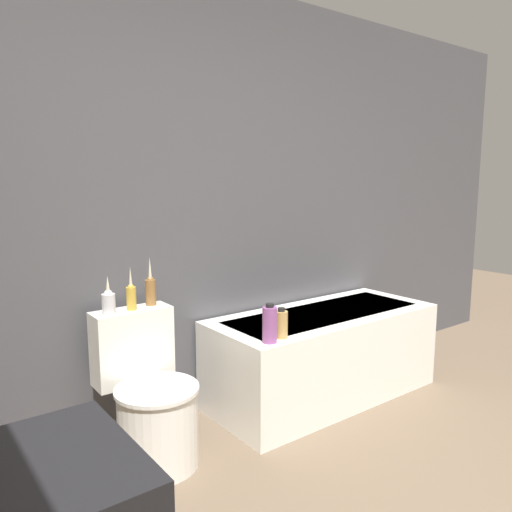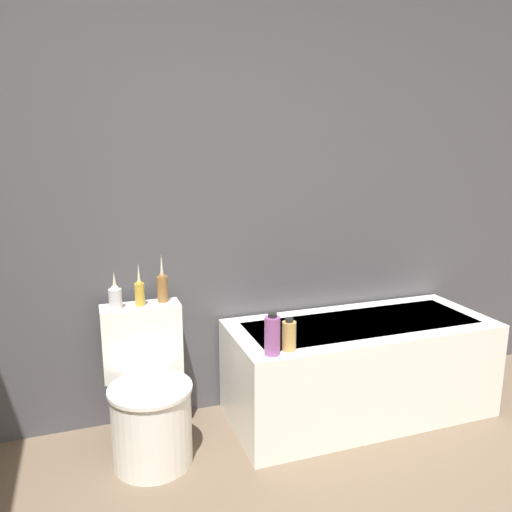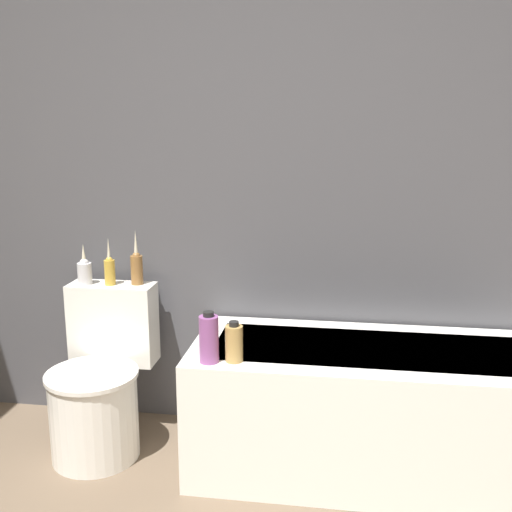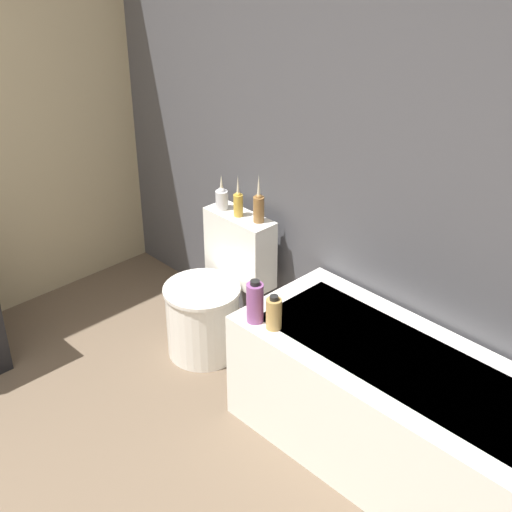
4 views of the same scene
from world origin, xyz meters
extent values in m
cube|color=#4C4C51|center=(0.00, 2.35, 1.30)|extent=(6.40, 0.06, 2.60)
cube|color=white|center=(0.75, 1.97, 0.29)|extent=(1.56, 0.66, 0.58)
cube|color=#B7BCC6|center=(0.75, 1.97, 0.57)|extent=(1.36, 0.46, 0.01)
cylinder|color=white|center=(-0.50, 1.88, 0.20)|extent=(0.40, 0.40, 0.40)
cylinder|color=white|center=(-0.50, 1.88, 0.41)|extent=(0.42, 0.42, 0.02)
cube|color=white|center=(-0.50, 2.16, 0.56)|extent=(0.42, 0.17, 0.40)
cylinder|color=silver|center=(-0.63, 2.15, 0.81)|extent=(0.07, 0.07, 0.11)
sphere|color=silver|center=(-0.63, 2.15, 0.86)|extent=(0.04, 0.04, 0.04)
cone|color=beige|center=(-0.63, 2.15, 0.91)|extent=(0.02, 0.02, 0.09)
cylinder|color=gold|center=(-0.50, 2.16, 0.82)|extent=(0.05, 0.05, 0.12)
sphere|color=gold|center=(-0.50, 2.16, 0.88)|extent=(0.03, 0.03, 0.03)
cone|color=beige|center=(-0.50, 2.16, 0.94)|extent=(0.02, 0.02, 0.11)
cylinder|color=olive|center=(-0.37, 2.19, 0.83)|extent=(0.06, 0.06, 0.14)
sphere|color=olive|center=(-0.37, 2.19, 0.90)|extent=(0.04, 0.04, 0.04)
cone|color=beige|center=(-0.37, 2.19, 0.96)|extent=(0.02, 0.02, 0.13)
cylinder|color=#8C4C8C|center=(0.09, 1.72, 0.67)|extent=(0.08, 0.08, 0.19)
cylinder|color=black|center=(0.09, 1.72, 0.78)|extent=(0.04, 0.04, 0.02)
cylinder|color=tan|center=(0.19, 1.74, 0.65)|extent=(0.07, 0.07, 0.15)
cylinder|color=black|center=(0.19, 1.74, 0.74)|extent=(0.04, 0.04, 0.02)
camera|label=1|loc=(-1.53, -0.29, 1.45)|focal=35.00mm
camera|label=2|loc=(-0.75, -0.45, 1.60)|focal=35.00mm
camera|label=3|loc=(0.61, -0.52, 1.54)|focal=42.00mm
camera|label=4|loc=(2.06, -0.16, 2.45)|focal=50.00mm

